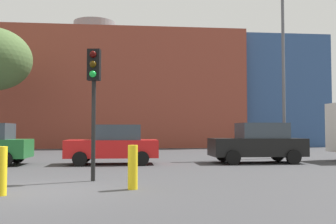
{
  "coord_description": "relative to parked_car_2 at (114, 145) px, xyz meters",
  "views": [
    {
      "loc": [
        2.12,
        -9.36,
        1.43
      ],
      "look_at": [
        4.14,
        10.54,
        2.38
      ],
      "focal_mm": 41.25,
      "sensor_mm": 36.0,
      "label": 1
    }
  ],
  "objects": [
    {
      "name": "traffic_light_island",
      "position": [
        -0.36,
        -5.45,
        1.94
      ],
      "size": [
        0.39,
        0.38,
        3.76
      ],
      "rotation": [
        0.0,
        0.0,
        -1.71
      ],
      "color": "black",
      "rests_on": "ground_plane"
    },
    {
      "name": "bollard_yellow_0",
      "position": [
        0.75,
        -7.09,
        -0.29
      ],
      "size": [
        0.24,
        0.24,
        1.07
      ],
      "primitive_type": "cylinder",
      "color": "yellow",
      "rests_on": "ground_plane"
    },
    {
      "name": "bollard_yellow_1",
      "position": [
        -2.14,
        -7.7,
        -0.29
      ],
      "size": [
        0.24,
        0.24,
        1.08
      ],
      "primitive_type": "cylinder",
      "color": "yellow",
      "rests_on": "ground_plane"
    },
    {
      "name": "parked_car_3",
      "position": [
        6.32,
        -0.0,
        0.04
      ],
      "size": [
        4.06,
        1.99,
        1.76
      ],
      "rotation": [
        0.0,
        0.0,
        3.14
      ],
      "color": "black",
      "rests_on": "ground_plane"
    },
    {
      "name": "ground_plane",
      "position": [
        -1.47,
        -7.2,
        -0.83
      ],
      "size": [
        200.0,
        200.0,
        0.0
      ],
      "primitive_type": "plane",
      "color": "#38383A"
    },
    {
      "name": "street_lamp",
      "position": [
        8.72,
        2.84,
        4.14
      ],
      "size": [
        0.8,
        0.24,
        8.87
      ],
      "color": "#59595E",
      "rests_on": "ground_plane"
    },
    {
      "name": "parked_car_2",
      "position": [
        0.0,
        0.0,
        0.0
      ],
      "size": [
        3.85,
        1.89,
        1.67
      ],
      "rotation": [
        0.0,
        0.0,
        3.14
      ],
      "color": "red",
      "rests_on": "ground_plane"
    },
    {
      "name": "building_backdrop",
      "position": [
        -2.7,
        20.81,
        4.11
      ],
      "size": [
        41.37,
        13.31,
        11.85
      ],
      "color": "brown",
      "rests_on": "ground_plane"
    }
  ]
}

